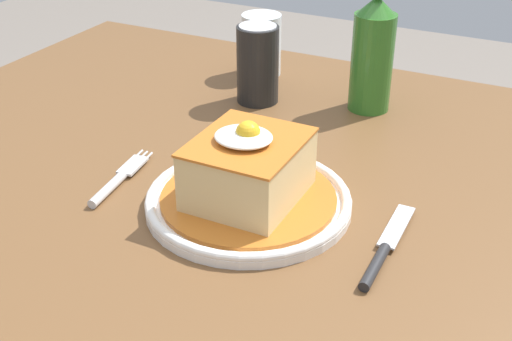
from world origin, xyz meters
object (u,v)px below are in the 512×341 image
fork (116,181)px  beer_bottle_green_far (373,47)px  main_plate (248,200)px  knife (382,254)px  drinking_glass (261,49)px  soda_can (258,64)px

fork → beer_bottle_green_far: beer_bottle_green_far is taller
main_plate → knife: 0.18m
beer_bottle_green_far → drinking_glass: beer_bottle_green_far is taller
fork → soda_can: 0.33m
knife → soda_can: soda_can is taller
main_plate → drinking_glass: 0.44m
main_plate → soda_can: bearing=114.5°
soda_can → drinking_glass: 0.12m
fork → knife: (0.35, 0.00, 0.00)m
fork → knife: bearing=0.3°
main_plate → drinking_glass: bearing=114.2°
knife → soda_can: bearing=133.9°
beer_bottle_green_far → drinking_glass: (-0.22, 0.06, -0.05)m
fork → beer_bottle_green_far: size_ratio=0.53×
knife → beer_bottle_green_far: (-0.14, 0.37, 0.09)m
beer_bottle_green_far → knife: bearing=-69.6°
fork → beer_bottle_green_far: (0.21, 0.37, 0.09)m
main_plate → beer_bottle_green_far: beer_bottle_green_far is taller
knife → soda_can: 0.44m
knife → drinking_glass: (-0.35, 0.43, 0.04)m
main_plate → knife: bearing=-9.2°
main_plate → soda_can: soda_can is taller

